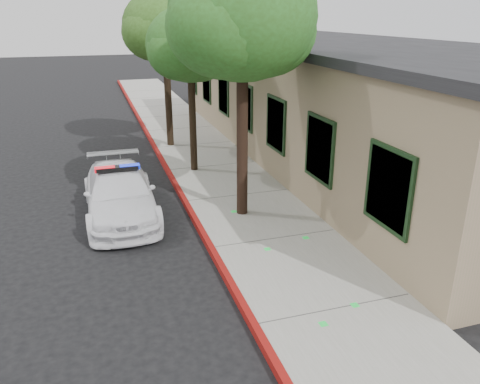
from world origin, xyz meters
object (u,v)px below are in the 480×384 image
at_px(street_tree_near, 243,23).
at_px(street_tree_far, 166,30).
at_px(police_car, 120,193).
at_px(clapboard_building, 345,102).
at_px(street_tree_mid, 190,48).

xyz_separation_m(street_tree_near, street_tree_far, (-0.62, 7.51, -0.38)).
bearing_deg(police_car, street_tree_far, 68.64).
bearing_deg(street_tree_far, clapboard_building, -28.29).
bearing_deg(street_tree_mid, street_tree_far, 93.35).
distance_m(clapboard_building, street_tree_far, 7.20).
distance_m(street_tree_near, street_tree_far, 7.54).
xyz_separation_m(police_car, street_tree_near, (3.10, -1.14, 4.31)).
bearing_deg(police_car, street_tree_near, -20.28).
relative_size(police_car, street_tree_far, 0.76).
height_order(clapboard_building, police_car, clapboard_building).
relative_size(street_tree_near, street_tree_far, 1.09).
distance_m(clapboard_building, street_tree_mid, 6.11).
distance_m(street_tree_mid, street_tree_far, 3.43).
bearing_deg(street_tree_near, police_car, 159.80).
bearing_deg(street_tree_near, street_tree_far, 94.72).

